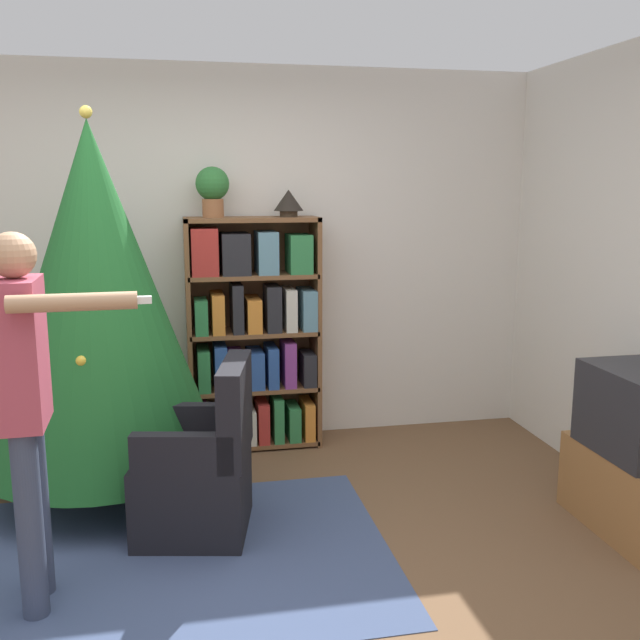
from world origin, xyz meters
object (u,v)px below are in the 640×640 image
bookshelf (253,335)px  potted_plant (213,188)px  television (640,412)px  standing_person (26,392)px  table_lamp (289,201)px  christmas_tree (97,296)px  armchair (201,473)px

bookshelf → potted_plant: size_ratio=4.84×
television → standing_person: (-2.94, -0.08, 0.30)m
standing_person → table_lamp: (1.38, 1.75, 0.73)m
television → potted_plant: bearing=140.9°
potted_plant → table_lamp: bearing=-0.0°
bookshelf → standing_person: standing_person is taller
christmas_tree → standing_person: 1.17m
television → christmas_tree: bearing=159.1°
armchair → standing_person: 1.10m
christmas_tree → potted_plant: christmas_tree is taller
bookshelf → table_lamp: (0.26, 0.01, 0.90)m
television → table_lamp: bearing=132.9°
potted_plant → christmas_tree: bearing=-138.5°
christmas_tree → bookshelf: bearing=32.9°
christmas_tree → standing_person: size_ratio=1.37×
christmas_tree → table_lamp: (1.20, 0.62, 0.51)m
bookshelf → table_lamp: 0.94m
television → table_lamp: table_lamp is taller
television → christmas_tree: (-2.75, 1.05, 0.53)m
television → christmas_tree: size_ratio=0.27×
television → armchair: size_ratio=0.64×
table_lamp → christmas_tree: bearing=-152.7°
potted_plant → table_lamp: (0.50, -0.00, -0.09)m
bookshelf → standing_person: 2.08m
armchair → standing_person: (-0.72, -0.54, 0.64)m
standing_person → potted_plant: potted_plant is taller
television → standing_person: size_ratio=0.36×
christmas_tree → armchair: size_ratio=2.42×
armchair → table_lamp: (0.67, 1.21, 1.37)m
christmas_tree → table_lamp: size_ratio=11.12×
bookshelf → television: 2.46m
bookshelf → christmas_tree: (-0.94, -0.61, 0.40)m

